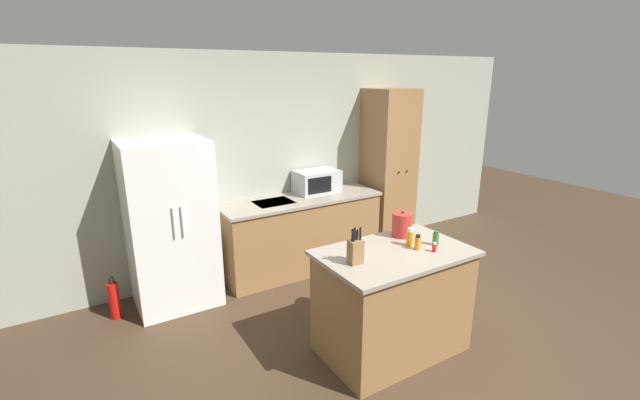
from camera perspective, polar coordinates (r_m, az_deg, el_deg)
The scene contains 14 objects.
ground_plane at distance 4.16m, azimuth 13.01°, elevation -18.49°, with size 14.00×14.00×0.00m, color #423021.
wall_back at distance 5.41m, azimuth -3.43°, elevation 5.25°, with size 7.20×0.06×2.60m.
refrigerator at distance 4.64m, azimuth -19.30°, elevation -3.15°, with size 0.82×0.72×1.74m.
back_counter at distance 5.30m, azimuth -2.62°, elevation -4.43°, with size 1.99×0.67×0.92m.
pantry_cabinet at distance 5.90m, azimuth 9.05°, elevation 3.90°, with size 0.57×0.60×2.17m.
kitchen_island at distance 3.84m, azimuth 9.62°, elevation -13.16°, with size 1.27×0.81×0.94m.
microwave at distance 5.36m, azimuth -0.43°, elevation 2.52°, with size 0.54×0.37×0.28m.
knife_block at distance 3.34m, azimuth 4.75°, elevation -6.74°, with size 0.11×0.08×0.29m.
spice_bottle_tall_dark at distance 3.68m, azimuth 15.01°, elevation -6.13°, with size 0.04×0.04×0.08m.
spice_bottle_short_red at distance 3.81m, azimuth 15.17°, elevation -4.99°, with size 0.05×0.05×0.13m.
spice_bottle_amber_oil at distance 3.68m, azimuth 12.90°, elevation -5.56°, with size 0.05×0.05×0.13m.
spice_bottle_green_herb at distance 3.74m, azimuth 11.90°, elevation -4.90°, with size 0.06×0.06×0.16m.
kettle at distance 3.93m, azimuth 10.86°, elevation -3.25°, with size 0.18×0.18×0.24m.
fire_extinguisher at distance 4.82m, azimuth -25.74°, elevation -11.90°, with size 0.11×0.11×0.44m.
Camera 1 is at (-2.48, -2.36, 2.37)m, focal length 24.00 mm.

